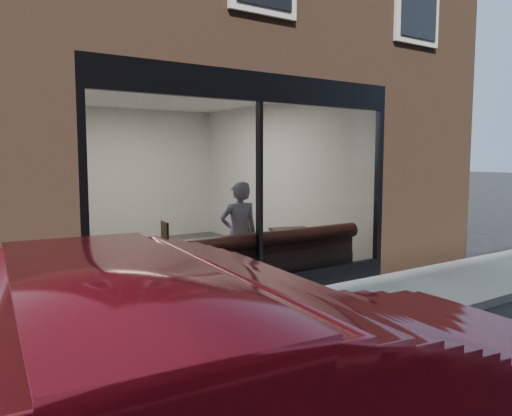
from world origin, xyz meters
TOP-DOWN VIEW (x-y plane):
  - ground at (0.00, 0.00)m, footprint 120.00×120.00m
  - sidewalk_near at (0.00, 1.00)m, footprint 40.00×2.00m
  - kerb_near at (0.00, -0.05)m, footprint 40.00×0.10m
  - host_building_pier_right at (3.75, 8.00)m, footprint 2.50×12.00m
  - host_building_backfill at (0.00, 11.00)m, footprint 5.00×6.00m
  - cafe_floor at (0.00, 5.00)m, footprint 6.00×6.00m
  - cafe_ceiling at (0.00, 5.00)m, footprint 6.00×6.00m
  - cafe_wall_back at (0.00, 7.99)m, footprint 5.00×0.00m
  - cafe_wall_left at (-2.49, 5.00)m, footprint 0.00×6.00m
  - cafe_wall_right at (2.49, 5.00)m, footprint 0.00×6.00m
  - storefront_kick at (0.00, 2.05)m, footprint 5.00×0.10m
  - storefront_header at (0.00, 2.05)m, footprint 5.00×0.10m
  - storefront_mullion at (0.00, 2.05)m, footprint 0.06×0.10m
  - storefront_glass at (0.00, 2.02)m, footprint 4.80×0.00m
  - banquette at (0.00, 2.45)m, footprint 4.00×0.55m
  - person at (0.07, 2.71)m, footprint 0.68×0.52m
  - cafe_table_left at (-1.64, 3.02)m, footprint 0.84×0.84m
  - cafe_table_right at (1.44, 3.08)m, footprint 0.86×0.86m
  - cafe_chair_left at (-0.77, 4.05)m, footprint 0.44×0.44m
  - cafe_chair_right at (0.67, 3.82)m, footprint 0.45×0.45m
  - wall_poster at (-2.45, 4.98)m, footprint 0.02×0.63m

SIDE VIEW (x-z plane):
  - ground at x=0.00m, z-range 0.00..0.00m
  - sidewalk_near at x=0.00m, z-range 0.00..0.01m
  - cafe_floor at x=0.00m, z-range 0.02..0.02m
  - kerb_near at x=0.00m, z-range 0.00..0.12m
  - storefront_kick at x=0.00m, z-range 0.00..0.30m
  - banquette at x=0.00m, z-range 0.00..0.45m
  - cafe_chair_left at x=-0.77m, z-range 0.22..0.26m
  - cafe_chair_right at x=0.67m, z-range 0.22..0.26m
  - cafe_table_left at x=-1.64m, z-range 0.72..0.76m
  - cafe_table_right at x=1.44m, z-range 0.72..0.76m
  - person at x=0.07m, z-range 0.00..1.67m
  - wall_poster at x=-2.45m, z-range 1.01..1.85m
  - storefront_mullion at x=0.00m, z-range 0.30..2.80m
  - storefront_glass at x=0.00m, z-range -0.85..3.95m
  - cafe_wall_back at x=0.00m, z-range -0.90..4.10m
  - cafe_wall_left at x=-2.49m, z-range -1.40..4.60m
  - cafe_wall_right at x=2.49m, z-range -1.40..4.60m
  - host_building_pier_right at x=3.75m, z-range 0.00..3.20m
  - host_building_backfill at x=0.00m, z-range 0.00..3.20m
  - storefront_header at x=0.00m, z-range 2.80..3.20m
  - cafe_ceiling at x=0.00m, z-range 3.19..3.19m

